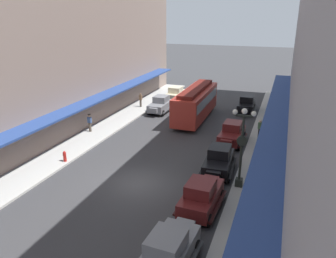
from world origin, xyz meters
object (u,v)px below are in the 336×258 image
Objects in this scene: fire_hydrant at (65,156)px; pedestrian_2 at (141,100)px; parked_car_1 at (160,104)px; parked_car_4 at (219,160)px; pedestrian_0 at (252,203)px; parked_car_3 at (168,250)px; pedestrian_1 at (260,129)px; parked_car_0 at (176,93)px; parked_car_5 at (201,195)px; parked_car_2 at (232,133)px; streetcar at (196,102)px; pedestrian_3 at (90,123)px; parked_car_6 at (246,104)px; lamp_post_with_clock at (242,145)px.

pedestrian_2 is at bearing 93.63° from fire_hydrant.
parked_car_1 is 2.60× the size of pedestrian_2.
parked_car_4 reaches higher than pedestrian_0.
parked_car_1 is 2.96m from pedestrian_2.
parked_car_3 and parked_car_4 have the same top height.
pedestrian_0 is 1.00× the size of pedestrian_2.
parked_car_3 is 17.62m from pedestrian_1.
parked_car_0 and parked_car_3 have the same top height.
pedestrian_1 is (2.24, 17.47, 0.05)m from parked_car_3.
parked_car_1 and parked_car_5 have the same top height.
parked_car_2 is 10.78m from parked_car_5.
streetcar is 7.90m from pedestrian_1.
parked_car_2 is at bearing 8.74° from pedestrian_3.
streetcar is at bearing -135.66° from parked_car_6.
parked_car_3 is 2.63× the size of pedestrian_1.
pedestrian_1 is at bearing -23.50° from parked_car_1.
fire_hydrant is (-11.10, 2.48, -0.38)m from parked_car_5.
parked_car_0 is 5.49m from pedestrian_2.
fire_hydrant is at bearing 145.73° from parked_car_3.
parked_car_4 is 2.63× the size of pedestrian_2.
parked_car_3 is 18.77m from pedestrian_3.
lamp_post_with_clock reaches higher than parked_car_5.
parked_car_0 is 24.77m from parked_car_5.
streetcar reaches higher than parked_car_5.
parked_car_5 is 20.84m from parked_car_6.
streetcar is 11.74× the size of fire_hydrant.
parked_car_0 is 2.62× the size of pedestrian_2.
parked_car_1 is 0.99× the size of parked_car_2.
pedestrian_1 is at bearing 37.34° from fire_hydrant.
parked_car_4 is at bearing 90.44° from parked_car_5.
lamp_post_with_clock is 3.95m from pedestrian_0.
pedestrian_0 is at bearing -64.91° from streetcar.
parked_car_5 is (9.25, -22.98, 0.00)m from parked_car_0.
streetcar is at bearing -56.74° from parked_car_0.
parked_car_5 is at bearing 179.72° from pedestrian_0.
fire_hydrant is 0.50× the size of pedestrian_0.
parked_car_2 and parked_car_6 have the same top height.
parked_car_2 is 2.63× the size of pedestrian_2.
parked_car_5 is 4.15m from lamp_post_with_clock.
parked_car_1 is at bearing -159.51° from parked_car_6.
pedestrian_0 is (2.93, -20.85, 0.05)m from parked_car_6.
pedestrian_3 is (-12.80, -12.04, 0.07)m from parked_car_6.
parked_car_5 is 2.58× the size of pedestrian_3.
streetcar is 14.62m from lamp_post_with_clock.
parked_car_4 is 1.00× the size of parked_car_6.
pedestrian_3 is at bearing -171.26° from parked_car_2.
parked_car_6 is 17.57m from pedestrian_3.
pedestrian_0 is (2.87, -10.80, 0.05)m from parked_car_2.
pedestrian_3 is at bearing -137.43° from streetcar.
streetcar is (-4.84, 16.26, 0.96)m from parked_car_5.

